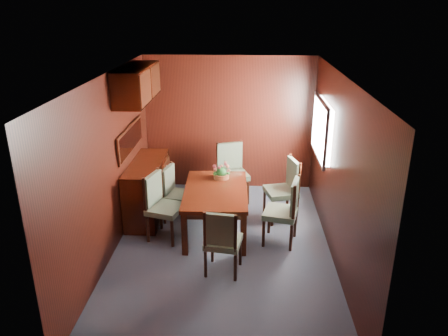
# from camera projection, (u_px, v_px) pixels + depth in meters

# --- Properties ---
(ground) EXTENTS (4.50, 4.50, 0.00)m
(ground) POSITION_uv_depth(u_px,v_px,m) (222.00, 249.00, 6.13)
(ground) COLOR #3E4654
(ground) RESTS_ON ground
(room_shell) EXTENTS (3.06, 4.52, 2.41)m
(room_shell) POSITION_uv_depth(u_px,v_px,m) (216.00, 130.00, 5.86)
(room_shell) COLOR black
(room_shell) RESTS_ON ground
(sideboard) EXTENTS (0.48, 1.40, 0.90)m
(sideboard) POSITION_uv_depth(u_px,v_px,m) (148.00, 189.00, 6.96)
(sideboard) COLOR black
(sideboard) RESTS_ON ground
(dining_table) EXTENTS (0.95, 1.48, 0.68)m
(dining_table) POSITION_uv_depth(u_px,v_px,m) (216.00, 195.00, 6.41)
(dining_table) COLOR black
(dining_table) RESTS_ON ground
(chair_left_near) EXTENTS (0.57, 0.58, 1.00)m
(chair_left_near) POSITION_uv_depth(u_px,v_px,m) (161.00, 202.00, 6.26)
(chair_left_near) COLOR black
(chair_left_near) RESTS_ON ground
(chair_left_far) EXTENTS (0.49, 0.51, 0.90)m
(chair_left_far) POSITION_uv_depth(u_px,v_px,m) (175.00, 190.00, 6.79)
(chair_left_far) COLOR black
(chair_left_far) RESTS_ON ground
(chair_right_near) EXTENTS (0.55, 0.56, 0.99)m
(chair_right_near) POSITION_uv_depth(u_px,v_px,m) (286.00, 208.00, 6.10)
(chair_right_near) COLOR black
(chair_right_near) RESTS_ON ground
(chair_right_far) EXTENTS (0.56, 0.58, 1.00)m
(chair_right_far) POSITION_uv_depth(u_px,v_px,m) (286.00, 186.00, 6.80)
(chair_right_far) COLOR black
(chair_right_far) RESTS_ON ground
(chair_head) EXTENTS (0.49, 0.48, 0.92)m
(chair_head) POSITION_uv_depth(u_px,v_px,m) (222.00, 239.00, 5.39)
(chair_head) COLOR black
(chair_head) RESTS_ON ground
(chair_foot) EXTENTS (0.61, 0.60, 1.02)m
(chair_foot) POSITION_uv_depth(u_px,v_px,m) (231.00, 169.00, 7.47)
(chair_foot) COLOR black
(chair_foot) RESTS_ON ground
(flower_centerpiece) EXTENTS (0.26, 0.26, 0.26)m
(flower_centerpiece) POSITION_uv_depth(u_px,v_px,m) (221.00, 171.00, 6.72)
(flower_centerpiece) COLOR #AB5B34
(flower_centerpiece) RESTS_ON dining_table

